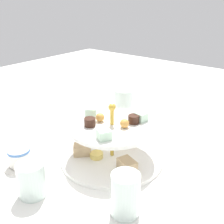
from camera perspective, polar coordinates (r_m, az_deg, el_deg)
ground_plane at (r=0.78m, az=0.00°, el=-9.51°), size 2.40×2.40×0.00m
tiered_serving_stand at (r=0.75m, az=-0.03°, el=-6.46°), size 0.28×0.28×0.16m
water_glass_tall_right at (r=0.96m, az=2.40°, el=1.13°), size 0.07×0.07×0.12m
water_glass_short_left at (r=0.66m, az=-16.31°, el=-13.27°), size 0.06×0.06×0.08m
teacup_with_saucer at (r=0.77m, az=-18.59°, el=-9.04°), size 0.09×0.09×0.05m
butter_knife_left at (r=0.83m, az=20.34°, el=-8.83°), size 0.14×0.12×0.00m
butter_knife_right at (r=0.95m, az=-13.84°, el=-3.61°), size 0.17×0.05×0.00m
water_glass_mid_back at (r=0.58m, az=2.78°, el=-16.69°), size 0.06×0.06×0.10m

